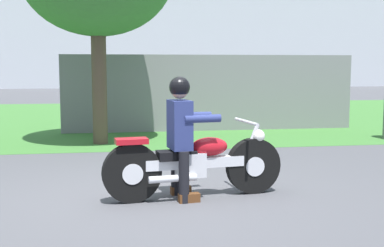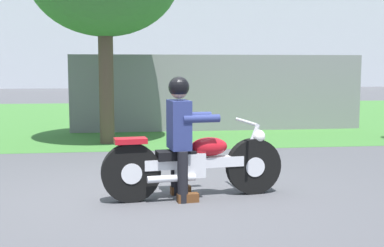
# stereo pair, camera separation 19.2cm
# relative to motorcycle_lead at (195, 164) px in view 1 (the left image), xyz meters

# --- Properties ---
(ground) EXTENTS (120.00, 120.00, 0.00)m
(ground) POSITION_rel_motorcycle_lead_xyz_m (-0.54, 0.15, -0.40)
(ground) COLOR #4C4C51
(grass_verge) EXTENTS (60.00, 12.00, 0.01)m
(grass_verge) POSITION_rel_motorcycle_lead_xyz_m (-0.54, 9.29, -0.40)
(grass_verge) COLOR #3D7533
(grass_verge) RESTS_ON ground
(motorcycle_lead) EXTENTS (2.14, 0.66, 0.89)m
(motorcycle_lead) POSITION_rel_motorcycle_lead_xyz_m (0.00, 0.00, 0.00)
(motorcycle_lead) COLOR black
(motorcycle_lead) RESTS_ON ground
(rider_lead) EXTENTS (0.59, 0.51, 1.41)m
(rider_lead) POSITION_rel_motorcycle_lead_xyz_m (-0.17, -0.02, 0.42)
(rider_lead) COLOR black
(rider_lead) RESTS_ON ground
(fence_segment) EXTENTS (7.00, 0.06, 1.80)m
(fence_segment) POSITION_rel_motorcycle_lead_xyz_m (1.38, 5.93, 0.50)
(fence_segment) COLOR slate
(fence_segment) RESTS_ON ground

